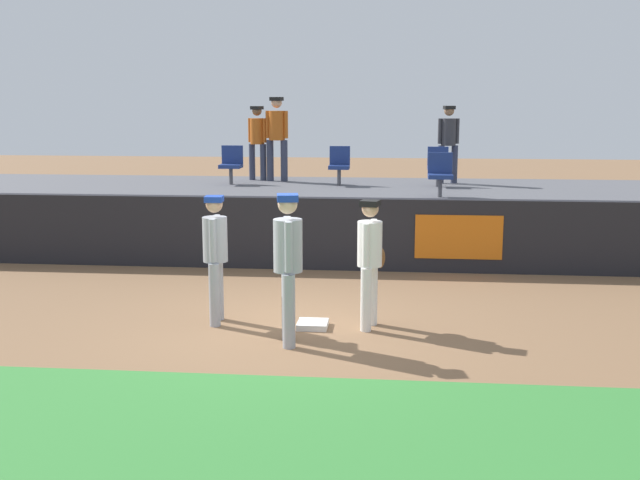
{
  "coord_description": "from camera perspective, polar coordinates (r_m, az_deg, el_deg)",
  "views": [
    {
      "loc": [
        1.36,
        -9.68,
        3.0
      ],
      "look_at": [
        0.3,
        1.13,
        1.0
      ],
      "focal_mm": 43.26,
      "sensor_mm": 36.0,
      "label": 1
    }
  ],
  "objects": [
    {
      "name": "seat_front_right",
      "position": [
        14.92,
        8.88,
        4.98
      ],
      "size": [
        0.46,
        0.44,
        0.84
      ],
      "color": "#4C4C51",
      "rests_on": "bleacher_platform"
    },
    {
      "name": "seat_back_right",
      "position": [
        16.71,
        8.72,
        5.55
      ],
      "size": [
        0.44,
        0.44,
        0.84
      ],
      "color": "#4C4C51",
      "rests_on": "bleacher_platform"
    },
    {
      "name": "seat_back_center",
      "position": [
        16.73,
        1.44,
        5.67
      ],
      "size": [
        0.44,
        0.44,
        0.84
      ],
      "color": "#4C4C51",
      "rests_on": "bleacher_platform"
    },
    {
      "name": "first_base",
      "position": [
        10.29,
        -0.55,
        -6.27
      ],
      "size": [
        0.4,
        0.4,
        0.08
      ],
      "primitive_type": "cube",
      "color": "white",
      "rests_on": "ground_plane"
    },
    {
      "name": "spectator_hooded",
      "position": [
        17.33,
        9.48,
        7.41
      ],
      "size": [
        0.47,
        0.38,
        1.7
      ],
      "rotation": [
        0.0,
        0.0,
        3.33
      ],
      "color": "#33384C",
      "rests_on": "bleacher_platform"
    },
    {
      "name": "ground_plane",
      "position": [
        10.22,
        -2.29,
        -6.64
      ],
      "size": [
        60.0,
        60.0,
        0.0
      ],
      "primitive_type": "plane",
      "color": "#846042"
    },
    {
      "name": "field_wall",
      "position": [
        13.66,
        -0.13,
        0.49
      ],
      "size": [
        18.0,
        0.26,
        1.28
      ],
      "color": "black",
      "rests_on": "ground_plane"
    },
    {
      "name": "spectator_casual",
      "position": [
        17.83,
        -4.66,
        7.57
      ],
      "size": [
        0.45,
        0.41,
        1.69
      ],
      "rotation": [
        0.0,
        0.0,
        2.77
      ],
      "color": "#33384C",
      "rests_on": "bleacher_platform"
    },
    {
      "name": "player_fielder_home",
      "position": [
        10.09,
        3.73,
        -1.11
      ],
      "size": [
        0.41,
        0.51,
        1.71
      ],
      "rotation": [
        0.0,
        0.0,
        -1.81
      ],
      "color": "white",
      "rests_on": "ground_plane"
    },
    {
      "name": "player_coach_visitor",
      "position": [
        10.37,
        -7.75,
        -0.75
      ],
      "size": [
        0.35,
        0.48,
        1.73
      ],
      "rotation": [
        0.0,
        0.0,
        -1.5
      ],
      "color": "#9EA3AD",
      "rests_on": "ground_plane"
    },
    {
      "name": "bleacher_platform",
      "position": [
        16.2,
        0.73,
        1.81
      ],
      "size": [
        18.0,
        4.8,
        1.14
      ],
      "primitive_type": "cube",
      "color": "#59595E",
      "rests_on": "ground_plane"
    },
    {
      "name": "player_runner_visitor",
      "position": [
        9.39,
        -2.38,
        -1.36
      ],
      "size": [
        0.41,
        0.52,
        1.87
      ],
      "rotation": [
        0.0,
        0.0,
        -1.4
      ],
      "color": "#9EA3AD",
      "rests_on": "ground_plane"
    },
    {
      "name": "grass_foreground_strip",
      "position": [
        7.33,
        -5.74,
        -13.75
      ],
      "size": [
        18.0,
        2.8,
        0.01
      ],
      "primitive_type": "cube",
      "color": "#388438",
      "rests_on": "ground_plane"
    },
    {
      "name": "seat_back_left",
      "position": [
        17.07,
        -6.57,
        5.71
      ],
      "size": [
        0.47,
        0.44,
        0.84
      ],
      "color": "#4C4C51",
      "rests_on": "bleacher_platform"
    },
    {
      "name": "spectator_capped",
      "position": [
        17.59,
        -3.21,
        7.93
      ],
      "size": [
        0.52,
        0.42,
        1.89
      ],
      "rotation": [
        0.0,
        0.0,
        2.95
      ],
      "color": "#33384C",
      "rests_on": "bleacher_platform"
    }
  ]
}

